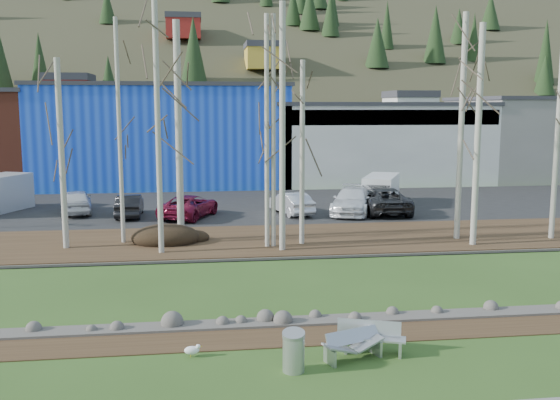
{
  "coord_description": "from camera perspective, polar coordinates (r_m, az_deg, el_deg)",
  "views": [
    {
      "loc": [
        -3.18,
        -14.65,
        6.45
      ],
      "look_at": [
        0.24,
        11.4,
        2.5
      ],
      "focal_mm": 40.0,
      "sensor_mm": 36.0,
      "label": 1
    }
  ],
  "objects": [
    {
      "name": "birch_3",
      "position": [
        27.07,
        -11.1,
        6.57
      ],
      "size": [
        0.24,
        0.24,
        10.88
      ],
      "color": "beige",
      "rests_on": "far_bank"
    },
    {
      "name": "birch_8",
      "position": [
        29.55,
        17.63,
        5.58
      ],
      "size": [
        0.28,
        0.28,
        9.95
      ],
      "color": "beige",
      "rests_on": "far_bank"
    },
    {
      "name": "building_blue",
      "position": [
        53.77,
        -10.53,
        5.96
      ],
      "size": [
        20.4,
        12.24,
        8.3
      ],
      "color": "blue",
      "rests_on": "ground"
    },
    {
      "name": "bench_intact",
      "position": [
        17.01,
        8.41,
        -12.3
      ],
      "size": [
        1.75,
        1.02,
        0.84
      ],
      "rotation": [
        0.0,
        0.0,
        -0.34
      ],
      "color": "#B7B9BC",
      "rests_on": "ground"
    },
    {
      "name": "seagull",
      "position": [
        16.8,
        -8.02,
        -13.42
      ],
      "size": [
        0.47,
        0.22,
        0.34
      ],
      "rotation": [
        0.0,
        0.0,
        -0.06
      ],
      "color": "gold",
      "rests_on": "ground"
    },
    {
      "name": "car_5",
      "position": [
        37.32,
        6.62,
        -0.06
      ],
      "size": [
        3.86,
        5.66,
        1.52
      ],
      "primitive_type": "imported",
      "rotation": [
        0.0,
        0.0,
        -0.36
      ],
      "color": "white",
      "rests_on": "parking_lot"
    },
    {
      "name": "birch_1",
      "position": [
        29.56,
        -14.46,
        6.0
      ],
      "size": [
        0.19,
        0.19,
        10.25
      ],
      "color": "beige",
      "rests_on": "far_bank"
    },
    {
      "name": "birch_0",
      "position": [
        29.17,
        -19.34,
        3.93
      ],
      "size": [
        0.26,
        0.26,
        8.39
      ],
      "color": "beige",
      "rests_on": "far_bank"
    },
    {
      "name": "birch_10",
      "position": [
        27.85,
        -0.61,
        6.16
      ],
      "size": [
        0.21,
        0.21,
        10.28
      ],
      "color": "beige",
      "rests_on": "far_bank"
    },
    {
      "name": "car_1",
      "position": [
        37.04,
        -13.6,
        -0.49
      ],
      "size": [
        1.44,
        3.94,
        1.29
      ],
      "primitive_type": "imported",
      "rotation": [
        0.0,
        0.0,
        3.16
      ],
      "color": "black",
      "rests_on": "parking_lot"
    },
    {
      "name": "dirt_mound",
      "position": [
        29.67,
        -10.42,
        -3.23
      ],
      "size": [
        3.2,
        2.26,
        0.63
      ],
      "primitive_type": "ellipsoid",
      "color": "black",
      "rests_on": "far_bank"
    },
    {
      "name": "building_white",
      "position": [
        55.82,
        8.35,
        5.34
      ],
      "size": [
        18.36,
        12.24,
        6.8
      ],
      "color": "beige",
      "rests_on": "ground"
    },
    {
      "name": "far_bank",
      "position": [
        30.0,
        -1.22,
        -3.72
      ],
      "size": [
        80.0,
        7.0,
        0.15
      ],
      "primitive_type": "cube",
      "color": "#382616",
      "rests_on": "ground"
    },
    {
      "name": "parking_lot",
      "position": [
        40.28,
        -2.85,
        -0.58
      ],
      "size": [
        80.0,
        14.0,
        0.14
      ],
      "primitive_type": "cube",
      "color": "black",
      "rests_on": "ground"
    },
    {
      "name": "car_3",
      "position": [
        36.83,
        1.02,
        -0.29
      ],
      "size": [
        2.39,
        4.19,
        1.31
      ],
      "primitive_type": "imported",
      "rotation": [
        0.0,
        0.0,
        3.41
      ],
      "color": "silver",
      "rests_on": "parking_lot"
    },
    {
      "name": "birch_2",
      "position": [
        29.41,
        -9.24,
        6.09
      ],
      "size": [
        0.32,
        0.32,
        10.18
      ],
      "color": "beige",
      "rests_on": "far_bank"
    },
    {
      "name": "birch_9",
      "position": [
        32.36,
        24.06,
        5.61
      ],
      "size": [
        0.25,
        0.25,
        10.11
      ],
      "color": "beige",
      "rests_on": "far_bank"
    },
    {
      "name": "dirt_strip",
      "position": [
        18.22,
        3.13,
        -12.14
      ],
      "size": [
        80.0,
        1.8,
        0.03
      ],
      "primitive_type": "cube",
      "color": "#382616",
      "rests_on": "ground"
    },
    {
      "name": "near_bank_rocks",
      "position": [
        19.15,
        2.57,
        -11.14
      ],
      "size": [
        80.0,
        0.8,
        0.5
      ],
      "primitive_type": null,
      "color": "#47423D",
      "rests_on": "ground"
    },
    {
      "name": "birch_7",
      "position": [
        30.72,
        16.24,
        6.34
      ],
      "size": [
        0.27,
        0.27,
        10.6
      ],
      "color": "beige",
      "rests_on": "far_bank"
    },
    {
      "name": "birch_4",
      "position": [
        27.08,
        0.22,
        6.52
      ],
      "size": [
        0.27,
        0.27,
        10.68
      ],
      "color": "beige",
      "rests_on": "far_bank"
    },
    {
      "name": "river",
      "position": [
        23.0,
        0.78,
        -7.73
      ],
      "size": [
        80.0,
        8.0,
        0.9
      ],
      "primitive_type": null,
      "color": "#142133",
      "rests_on": "ground"
    },
    {
      "name": "litter_bin",
      "position": [
        15.71,
        1.25,
        -13.82
      ],
      "size": [
        0.63,
        0.63,
        0.94
      ],
      "primitive_type": "cylinder",
      "rotation": [
        0.0,
        0.0,
        -0.19
      ],
      "color": "#B7B9BC",
      "rests_on": "ground"
    },
    {
      "name": "car_4",
      "position": [
        37.82,
        9.37,
        0.0
      ],
      "size": [
        2.83,
        5.64,
        1.53
      ],
      "primitive_type": "imported",
      "rotation": [
        0.0,
        0.0,
        3.09
      ],
      "color": "#292A2C",
      "rests_on": "parking_lot"
    },
    {
      "name": "car_0",
      "position": [
        38.93,
        -18.11,
        -0.13
      ],
      "size": [
        2.41,
        4.47,
        1.44
      ],
      "primitive_type": "imported",
      "rotation": [
        0.0,
        0.0,
        3.31
      ],
      "color": "silver",
      "rests_on": "parking_lot"
    },
    {
      "name": "far_bank_rocks",
      "position": [
        26.92,
        -0.48,
        -5.31
      ],
      "size": [
        80.0,
        0.8,
        0.46
      ],
      "primitive_type": null,
      "color": "#47423D",
      "rests_on": "ground"
    },
    {
      "name": "building_grey",
      "position": [
        62.11,
        22.77,
        5.31
      ],
      "size": [
        14.28,
        12.24,
        7.3
      ],
      "color": "slate",
      "rests_on": "ground"
    },
    {
      "name": "birch_5",
      "position": [
        28.45,
        2.05,
        4.27
      ],
      "size": [
        0.23,
        0.23,
        8.36
      ],
      "color": "beige",
      "rests_on": "far_bank"
    },
    {
      "name": "van_white",
      "position": [
        40.68,
        9.19,
        0.87
      ],
      "size": [
        3.48,
        4.71,
        1.9
      ],
      "rotation": [
        0.0,
        0.0,
        -0.43
      ],
      "color": "white",
      "rests_on": "parking_lot"
    },
    {
      "name": "hillside",
      "position": [
        99.32,
        -5.79,
        14.89
      ],
      "size": [
        160.0,
        72.0,
        35.0
      ],
      "primitive_type": null,
      "color": "#32301E",
      "rests_on": "ground"
    },
    {
      "name": "bench_damaged",
      "position": [
        16.58,
        6.73,
        -13.0
      ],
      "size": [
        1.75,
        1.07,
        0.74
      ],
      "rotation": [
        0.0,
        0.0,
        0.35
      ],
      "color": "#B7B9BC",
      "rests_on": "ground"
    },
    {
      "name": "ground",
      "position": [
        16.32,
        4.53,
        -14.76
      ],
      "size": [
        200.0,
        200.0,
        0.0
      ],
      "primitive_type": "plane",
      "color": "#2E4C1B",
      "rests_on": "ground"
    },
    {
      "name": "car_2",
      "position": [
        36.06,
        -8.31,
        -0.57
      ],
      "size": [
        3.83,
        5.18,
        1.31
      ],
      "primitive_type": "imported",
      "rotation": [
        0.0,
        0.0,
        2.74
      ],
      "color": "maroon",
      "rests_on": "parking_lot"
    },
    {
      "name": "birch_6",
      "position": [
        27.82,
        -1.21,
        6.16
      ],
      "size": [
        0.21,
        0.21,
        10.28
      ],
      "color": "beige",
      "rests_on": "far_bank"
    }
  ]
}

